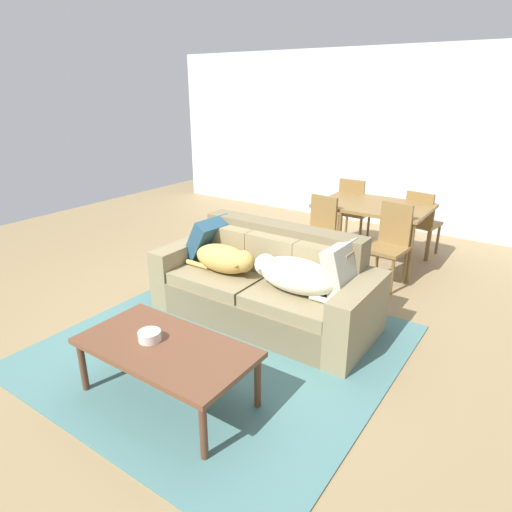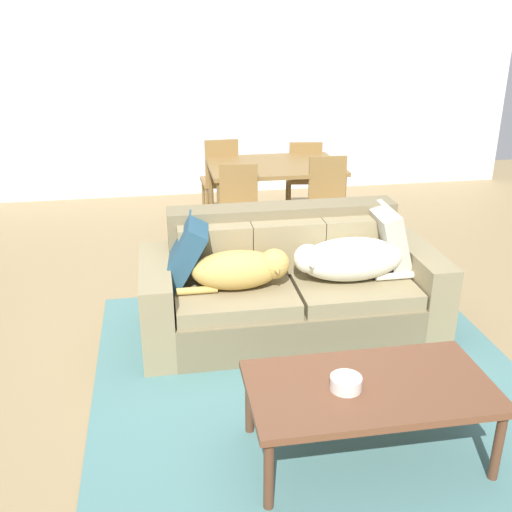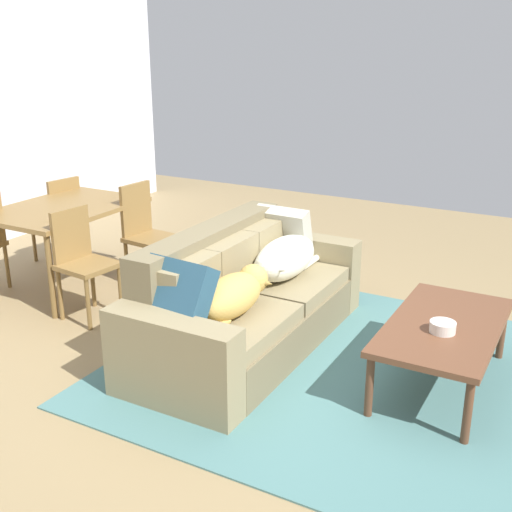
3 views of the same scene
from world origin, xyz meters
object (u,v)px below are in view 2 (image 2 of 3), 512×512
at_px(bowl_on_coffee_table, 346,383).
at_px(dining_table, 274,171).
at_px(dog_on_right_cushion, 347,259).
at_px(dining_chair_far_left, 221,176).
at_px(throw_pillow_by_right_arm, 388,239).
at_px(coffee_table, 370,392).
at_px(dining_chair_near_left, 239,208).
at_px(couch, 289,287).
at_px(throw_pillow_by_left_arm, 184,252).
at_px(dog_on_left_cushion, 242,269).
at_px(dining_chair_far_right, 304,175).
at_px(dining_chair_near_right, 328,202).

distance_m(bowl_on_coffee_table, dining_table, 3.50).
height_order(dog_on_right_cushion, dining_chair_far_left, dining_chair_far_left).
relative_size(throw_pillow_by_right_arm, coffee_table, 0.37).
distance_m(bowl_on_coffee_table, dining_chair_near_left, 2.86).
bearing_deg(couch, throw_pillow_by_left_arm, 176.17).
distance_m(throw_pillow_by_left_arm, dining_chair_far_left, 2.57).
relative_size(dog_on_right_cushion, dining_chair_far_left, 0.99).
distance_m(couch, throw_pillow_by_right_arm, 0.82).
height_order(couch, dog_on_left_cushion, couch).
xyz_separation_m(coffee_table, dining_table, (0.18, 3.46, 0.28)).
xyz_separation_m(throw_pillow_by_right_arm, bowl_on_coffee_table, (-0.79, -1.51, -0.16)).
bearing_deg(bowl_on_coffee_table, dining_chair_far_left, 92.54).
bearing_deg(dining_chair_far_right, throw_pillow_by_right_arm, 98.94).
height_order(dog_on_left_cushion, throw_pillow_by_right_arm, throw_pillow_by_right_arm).
xyz_separation_m(couch, dining_table, (0.28, 2.02, 0.36)).
bearing_deg(coffee_table, dog_on_left_cushion, 110.23).
height_order(couch, bowl_on_coffee_table, couch).
height_order(dining_table, dining_chair_far_right, dining_chair_far_right).
height_order(dog_on_left_cushion, dining_chair_far_right, dining_chair_far_right).
bearing_deg(couch, dining_chair_near_left, 97.20).
height_order(throw_pillow_by_left_arm, dining_chair_near_right, dining_chair_near_right).
relative_size(couch, dining_chair_near_left, 2.39).
distance_m(dog_on_right_cushion, bowl_on_coffee_table, 1.38).
bearing_deg(dining_table, dog_on_left_cushion, -106.71).
bearing_deg(couch, dining_chair_far_left, 94.91).
height_order(dog_on_left_cushion, dining_chair_near_left, dining_chair_near_left).
bearing_deg(dining_chair_far_left, coffee_table, 92.21).
xyz_separation_m(couch, dog_on_right_cushion, (0.38, -0.15, 0.26)).
bearing_deg(bowl_on_coffee_table, throw_pillow_by_right_arm, 62.28).
xyz_separation_m(couch, dog_on_left_cushion, (-0.37, -0.16, 0.24)).
distance_m(dining_table, dining_chair_near_left, 0.79).
distance_m(coffee_table, dining_chair_near_right, 2.95).
height_order(dining_chair_far_left, dining_chair_far_right, dining_chair_far_left).
bearing_deg(throw_pillow_by_right_arm, dining_chair_far_left, 111.17).
bearing_deg(dining_chair_near_right, couch, -110.19).
relative_size(dog_on_right_cushion, coffee_table, 0.73).
xyz_separation_m(throw_pillow_by_right_arm, dining_chair_far_right, (-0.02, 2.51, -0.16)).
relative_size(coffee_table, dining_chair_far_right, 1.44).
bearing_deg(throw_pillow_by_left_arm, dining_chair_far_left, 77.74).
xyz_separation_m(dog_on_left_cushion, dining_chair_far_right, (1.11, 2.72, -0.09)).
xyz_separation_m(dining_chair_near_right, dining_chair_far_right, (0.03, 1.11, -0.02)).
distance_m(dining_chair_near_right, dining_chair_far_left, 1.44).
height_order(throw_pillow_by_right_arm, dining_table, throw_pillow_by_right_arm).
bearing_deg(dining_chair_far_left, dining_chair_far_right, 177.54).
bearing_deg(bowl_on_coffee_table, dog_on_right_cushion, 72.39).
height_order(throw_pillow_by_left_arm, dining_table, throw_pillow_by_left_arm).
relative_size(dog_on_right_cushion, throw_pillow_by_left_arm, 1.99).
bearing_deg(dining_chair_near_left, throw_pillow_by_right_arm, -48.67).
bearing_deg(dog_on_right_cushion, dining_chair_near_right, 78.72).
relative_size(dog_on_right_cushion, dining_table, 0.70).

